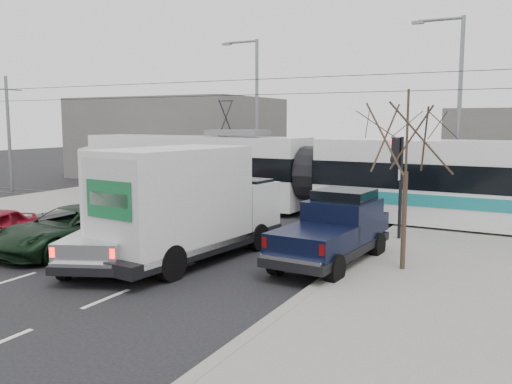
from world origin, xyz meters
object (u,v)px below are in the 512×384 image
at_px(bare_tree, 407,139).
at_px(navy_pickup, 335,229).
at_px(traffic_signal, 398,166).
at_px(tram, 312,175).
at_px(box_truck, 186,205).
at_px(street_lamp_far, 254,107).
at_px(street_lamp_near, 455,103).
at_px(green_car, 72,229).
at_px(silver_pickup, 119,231).

bearing_deg(bare_tree, navy_pickup, 174.96).
xyz_separation_m(traffic_signal, tram, (-4.63, 3.65, -0.87)).
relative_size(box_truck, navy_pickup, 1.36).
xyz_separation_m(street_lamp_far, box_truck, (5.56, -15.08, -3.38)).
relative_size(street_lamp_near, navy_pickup, 1.69).
xyz_separation_m(street_lamp_far, navy_pickup, (9.71, -13.32, -4.03)).
bearing_deg(traffic_signal, bare_tree, -74.24).
bearing_deg(street_lamp_near, green_car, -126.14).
distance_m(box_truck, green_car, 4.29).
bearing_deg(green_car, silver_pickup, -2.57).
xyz_separation_m(bare_tree, silver_pickup, (-8.01, -2.62, -2.84)).
bearing_deg(street_lamp_far, silver_pickup, -76.81).
bearing_deg(silver_pickup, street_lamp_near, 39.12).
bearing_deg(green_car, box_truck, 15.40).
bearing_deg(street_lamp_near, traffic_signal, -96.41).
bearing_deg(green_car, bare_tree, 18.20).
relative_size(street_lamp_far, green_car, 1.69).
relative_size(traffic_signal, green_car, 0.68).
distance_m(bare_tree, street_lamp_far, 17.97).
xyz_separation_m(traffic_signal, silver_pickup, (-6.88, -6.62, -1.79)).
height_order(traffic_signal, street_lamp_far, street_lamp_far).
height_order(tram, green_car, tram).
relative_size(traffic_signal, silver_pickup, 0.65).
distance_m(tram, navy_pickup, 8.36).
relative_size(street_lamp_far, navy_pickup, 1.69).
distance_m(street_lamp_near, tram, 7.44).
bearing_deg(bare_tree, street_lamp_far, 131.12).
height_order(street_lamp_far, tram, street_lamp_far).
bearing_deg(navy_pickup, box_truck, -152.68).
height_order(traffic_signal, green_car, traffic_signal).
bearing_deg(tram, navy_pickup, -61.19).
height_order(bare_tree, street_lamp_near, street_lamp_near).
relative_size(street_lamp_near, street_lamp_far, 1.00).
distance_m(street_lamp_near, box_truck, 14.76).
bearing_deg(navy_pickup, street_lamp_near, 85.36).
height_order(silver_pickup, navy_pickup, navy_pickup).
relative_size(street_lamp_far, box_truck, 1.24).
height_order(bare_tree, silver_pickup, bare_tree).
relative_size(bare_tree, street_lamp_near, 0.56).
xyz_separation_m(street_lamp_far, silver_pickup, (3.78, -16.12, -4.16)).
bearing_deg(navy_pickup, green_car, -159.11).
xyz_separation_m(bare_tree, street_lamp_near, (-0.29, 11.50, 1.32)).
height_order(street_lamp_far, navy_pickup, street_lamp_far).
distance_m(street_lamp_far, navy_pickup, 16.97).
bearing_deg(navy_pickup, silver_pickup, -150.38).
bearing_deg(green_car, street_lamp_near, 59.65).
relative_size(silver_pickup, navy_pickup, 1.04).
height_order(navy_pickup, green_car, navy_pickup).
xyz_separation_m(silver_pickup, navy_pickup, (5.93, 2.80, 0.13)).
distance_m(street_lamp_far, box_truck, 16.42).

